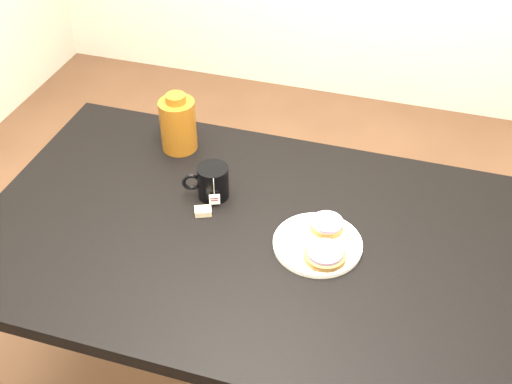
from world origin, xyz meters
TOP-DOWN VIEW (x-y plane):
  - table at (0.00, 0.00)m, footprint 1.40×0.90m
  - plate at (0.21, 0.00)m, footprint 0.23×0.23m
  - bagel_back at (0.22, 0.06)m, footprint 0.10×0.10m
  - bagel_front at (0.24, -0.05)m, footprint 0.11×0.11m
  - mug at (-0.12, 0.11)m, footprint 0.14×0.11m
  - teabag_pouch at (-0.12, 0.03)m, footprint 0.05×0.05m
  - bagel_package at (-0.30, 0.30)m, footprint 0.14×0.14m

SIDE VIEW (x-z plane):
  - table at x=0.00m, z-range 0.29..1.04m
  - plate at x=0.21m, z-range 0.75..0.77m
  - teabag_pouch at x=-0.12m, z-range 0.75..0.77m
  - bagel_front at x=0.24m, z-range 0.76..0.79m
  - bagel_back at x=0.22m, z-range 0.76..0.79m
  - mug at x=-0.12m, z-range 0.75..0.85m
  - bagel_package at x=-0.30m, z-range 0.74..0.93m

